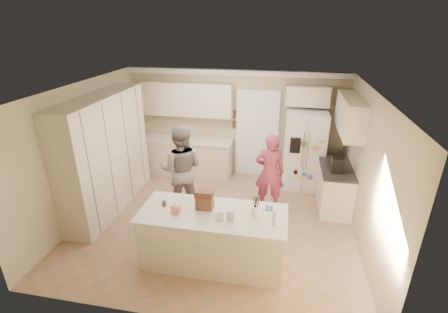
% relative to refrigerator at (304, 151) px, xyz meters
% --- Properties ---
extents(floor, '(5.20, 4.60, 0.02)m').
position_rel_refrigerator_xyz_m(floor, '(-1.67, -1.83, -0.91)').
color(floor, '#A4765D').
rests_on(floor, ground).
extents(ceiling, '(5.20, 4.60, 0.02)m').
position_rel_refrigerator_xyz_m(ceiling, '(-1.67, -1.83, 1.71)').
color(ceiling, white).
rests_on(ceiling, wall_back).
extents(wall_back, '(5.20, 0.02, 2.60)m').
position_rel_refrigerator_xyz_m(wall_back, '(-1.67, 0.48, 0.40)').
color(wall_back, '#BFB28C').
rests_on(wall_back, ground).
extents(wall_front, '(5.20, 0.02, 2.60)m').
position_rel_refrigerator_xyz_m(wall_front, '(-1.67, -4.14, 0.40)').
color(wall_front, '#BFB28C').
rests_on(wall_front, ground).
extents(wall_left, '(0.02, 4.60, 2.60)m').
position_rel_refrigerator_xyz_m(wall_left, '(-4.28, -1.83, 0.40)').
color(wall_left, '#BFB28C').
rests_on(wall_left, ground).
extents(wall_right, '(0.02, 4.60, 2.60)m').
position_rel_refrigerator_xyz_m(wall_right, '(0.94, -1.83, 0.40)').
color(wall_right, '#BFB28C').
rests_on(wall_right, ground).
extents(crown_back, '(5.20, 0.08, 0.12)m').
position_rel_refrigerator_xyz_m(crown_back, '(-1.67, 0.43, 1.63)').
color(crown_back, white).
rests_on(crown_back, wall_back).
extents(pantry_bank, '(0.60, 2.60, 2.35)m').
position_rel_refrigerator_xyz_m(pantry_bank, '(-3.97, -1.63, 0.28)').
color(pantry_bank, beige).
rests_on(pantry_bank, floor).
extents(back_base_cab, '(2.20, 0.60, 0.88)m').
position_rel_refrigerator_xyz_m(back_base_cab, '(-2.82, 0.17, -0.46)').
color(back_base_cab, beige).
rests_on(back_base_cab, floor).
extents(back_countertop, '(2.24, 0.63, 0.04)m').
position_rel_refrigerator_xyz_m(back_countertop, '(-2.82, 0.16, 0.00)').
color(back_countertop, '#EEE0C9').
rests_on(back_countertop, back_base_cab).
extents(back_upper_cab, '(2.20, 0.35, 0.80)m').
position_rel_refrigerator_xyz_m(back_upper_cab, '(-2.82, 0.29, 1.00)').
color(back_upper_cab, beige).
rests_on(back_upper_cab, wall_back).
extents(doorway_opening, '(0.90, 0.06, 2.10)m').
position_rel_refrigerator_xyz_m(doorway_opening, '(-1.12, 0.45, 0.15)').
color(doorway_opening, black).
rests_on(doorway_opening, floor).
extents(doorway_casing, '(1.02, 0.03, 2.22)m').
position_rel_refrigerator_xyz_m(doorway_casing, '(-1.12, 0.41, 0.15)').
color(doorway_casing, white).
rests_on(doorway_casing, floor).
extents(wall_frame_upper, '(0.15, 0.02, 0.20)m').
position_rel_refrigerator_xyz_m(wall_frame_upper, '(-1.65, 0.44, 0.65)').
color(wall_frame_upper, brown).
rests_on(wall_frame_upper, wall_back).
extents(wall_frame_lower, '(0.15, 0.02, 0.20)m').
position_rel_refrigerator_xyz_m(wall_frame_lower, '(-1.65, 0.44, 0.38)').
color(wall_frame_lower, brown).
rests_on(wall_frame_lower, wall_back).
extents(refrigerator, '(0.90, 0.70, 1.80)m').
position_rel_refrigerator_xyz_m(refrigerator, '(0.00, 0.00, 0.00)').
color(refrigerator, white).
rests_on(refrigerator, floor).
extents(fridge_seam, '(0.02, 0.02, 1.78)m').
position_rel_refrigerator_xyz_m(fridge_seam, '(0.00, -0.35, 0.00)').
color(fridge_seam, gray).
rests_on(fridge_seam, refrigerator).
extents(fridge_dispenser, '(0.22, 0.03, 0.35)m').
position_rel_refrigerator_xyz_m(fridge_dispenser, '(-0.22, -0.37, 0.25)').
color(fridge_dispenser, black).
rests_on(fridge_dispenser, refrigerator).
extents(fridge_handle_l, '(0.02, 0.02, 0.85)m').
position_rel_refrigerator_xyz_m(fridge_handle_l, '(-0.05, -0.37, 0.15)').
color(fridge_handle_l, silver).
rests_on(fridge_handle_l, refrigerator).
extents(fridge_handle_r, '(0.02, 0.02, 0.85)m').
position_rel_refrigerator_xyz_m(fridge_handle_r, '(0.05, -0.37, 0.15)').
color(fridge_handle_r, silver).
rests_on(fridge_handle_r, refrigerator).
extents(over_fridge_cab, '(0.95, 0.35, 0.45)m').
position_rel_refrigerator_xyz_m(over_fridge_cab, '(-0.02, 0.29, 1.20)').
color(over_fridge_cab, beige).
rests_on(over_fridge_cab, wall_back).
extents(right_base_cab, '(0.60, 1.20, 0.88)m').
position_rel_refrigerator_xyz_m(right_base_cab, '(0.63, -0.83, -0.46)').
color(right_base_cab, beige).
rests_on(right_base_cab, floor).
extents(right_countertop, '(0.63, 1.24, 0.04)m').
position_rel_refrigerator_xyz_m(right_countertop, '(0.62, -0.83, 0.00)').
color(right_countertop, '#2D2B28').
rests_on(right_countertop, right_base_cab).
extents(right_upper_cab, '(0.35, 1.50, 0.70)m').
position_rel_refrigerator_xyz_m(right_upper_cab, '(0.75, -0.63, 1.05)').
color(right_upper_cab, beige).
rests_on(right_upper_cab, wall_right).
extents(coffee_maker, '(0.22, 0.28, 0.30)m').
position_rel_refrigerator_xyz_m(coffee_maker, '(0.58, -1.03, 0.17)').
color(coffee_maker, black).
rests_on(coffee_maker, right_countertop).
extents(island_base, '(2.20, 0.90, 0.88)m').
position_rel_refrigerator_xyz_m(island_base, '(-1.47, -2.93, -0.46)').
color(island_base, beige).
rests_on(island_base, floor).
extents(island_top, '(2.28, 0.96, 0.05)m').
position_rel_refrigerator_xyz_m(island_top, '(-1.47, -2.93, 0.00)').
color(island_top, '#EEE0C9').
rests_on(island_top, island_base).
extents(utensil_crock, '(0.13, 0.13, 0.15)m').
position_rel_refrigerator_xyz_m(utensil_crock, '(-0.82, -2.88, 0.10)').
color(utensil_crock, white).
rests_on(utensil_crock, island_top).
extents(tissue_box, '(0.13, 0.13, 0.14)m').
position_rel_refrigerator_xyz_m(tissue_box, '(-2.02, -3.03, 0.10)').
color(tissue_box, '#E78980').
rests_on(tissue_box, island_top).
extents(tissue_plume, '(0.08, 0.08, 0.08)m').
position_rel_refrigerator_xyz_m(tissue_plume, '(-2.02, -3.03, 0.20)').
color(tissue_plume, white).
rests_on(tissue_plume, tissue_box).
extents(dollhouse_body, '(0.26, 0.18, 0.22)m').
position_rel_refrigerator_xyz_m(dollhouse_body, '(-1.62, -2.83, 0.14)').
color(dollhouse_body, brown).
rests_on(dollhouse_body, island_top).
extents(dollhouse_roof, '(0.28, 0.20, 0.10)m').
position_rel_refrigerator_xyz_m(dollhouse_roof, '(-1.62, -2.83, 0.30)').
color(dollhouse_roof, '#592D1E').
rests_on(dollhouse_roof, dollhouse_body).
extents(jam_jar, '(0.07, 0.07, 0.09)m').
position_rel_refrigerator_xyz_m(jam_jar, '(-2.27, -2.88, 0.07)').
color(jam_jar, '#59263F').
rests_on(jam_jar, island_top).
extents(greeting_card_a, '(0.12, 0.06, 0.16)m').
position_rel_refrigerator_xyz_m(greeting_card_a, '(-1.32, -3.13, 0.11)').
color(greeting_card_a, white).
rests_on(greeting_card_a, island_top).
extents(greeting_card_b, '(0.12, 0.05, 0.16)m').
position_rel_refrigerator_xyz_m(greeting_card_b, '(-1.17, -3.08, 0.11)').
color(greeting_card_b, silver).
rests_on(greeting_card_b, island_top).
extents(water_bottle, '(0.07, 0.07, 0.24)m').
position_rel_refrigerator_xyz_m(water_bottle, '(-0.52, -3.08, 0.14)').
color(water_bottle, silver).
rests_on(water_bottle, island_top).
extents(shaker_salt, '(0.05, 0.05, 0.09)m').
position_rel_refrigerator_xyz_m(shaker_salt, '(-0.65, -2.71, 0.07)').
color(shaker_salt, '#3E6DB2').
rests_on(shaker_salt, island_top).
extents(shaker_pepper, '(0.05, 0.05, 0.09)m').
position_rel_refrigerator_xyz_m(shaker_pepper, '(-0.58, -2.71, 0.07)').
color(shaker_pepper, '#3E6DB2').
rests_on(shaker_pepper, island_top).
extents(teen_boy, '(0.97, 0.80, 1.84)m').
position_rel_refrigerator_xyz_m(teen_boy, '(-2.43, -1.52, 0.02)').
color(teen_boy, gray).
rests_on(teen_boy, floor).
extents(teen_girl, '(0.62, 0.43, 1.63)m').
position_rel_refrigerator_xyz_m(teen_girl, '(-0.71, -1.11, -0.08)').
color(teen_girl, '#A32E3F').
rests_on(teen_girl, floor).
extents(fridge_magnets, '(0.76, 0.02, 1.44)m').
position_rel_refrigerator_xyz_m(fridge_magnets, '(0.00, -0.36, 0.00)').
color(fridge_magnets, tan).
rests_on(fridge_magnets, refrigerator).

